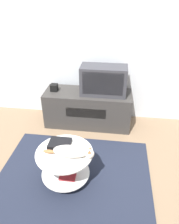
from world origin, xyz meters
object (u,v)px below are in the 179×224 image
object	(u,v)px
dvd_box	(60,144)
cat	(72,152)
speaker	(54,88)
tv	(104,80)

from	to	relation	value
dvd_box	cat	size ratio (longest dim) A/B	0.44
cat	speaker	bearing A→B (deg)	113.29
tv	dvd_box	distance (m)	1.21
speaker	cat	world-z (taller)	speaker
dvd_box	speaker	bearing A→B (deg)	107.90
tv	cat	world-z (taller)	tv
tv	speaker	distance (m)	0.77
cat	dvd_box	bearing A→B (deg)	139.59
tv	speaker	world-z (taller)	tv
speaker	dvd_box	distance (m)	1.17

